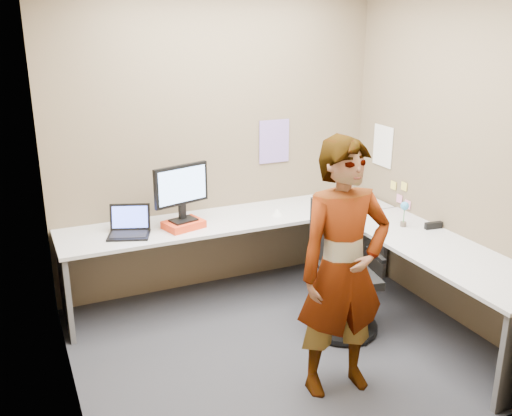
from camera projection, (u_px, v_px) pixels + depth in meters
name	position (u px, v px, depth m)	size (l,w,h in m)	color
ground	(281.00, 346.00, 4.35)	(3.00, 3.00, 0.00)	#292A2F
wall_back	(218.00, 141.00, 5.05)	(3.00, 3.00, 0.00)	brown
wall_right	(453.00, 155.00, 4.51)	(2.70, 2.70, 0.00)	brown
wall_left	(56.00, 202.00, 3.34)	(2.70, 2.70, 0.00)	brown
desk	(309.00, 248.00, 4.67)	(2.98, 2.58, 0.73)	#B3B3B3
paper_ream	(184.00, 224.00, 4.71)	(0.31, 0.23, 0.06)	red
monitor	(181.00, 188.00, 4.63)	(0.48, 0.20, 0.47)	black
laptop	(129.00, 227.00, 4.56)	(0.39, 0.36, 0.23)	black
trackball_mouse	(195.00, 222.00, 4.77)	(0.12, 0.08, 0.07)	#B7B7BC
origami	(277.00, 212.00, 5.02)	(0.10, 0.10, 0.06)	white
stapler	(433.00, 225.00, 4.69)	(0.15, 0.04, 0.06)	black
flower	(404.00, 210.00, 4.71)	(0.07, 0.07, 0.22)	brown
calendar_purple	(274.00, 141.00, 5.27)	(0.30, 0.01, 0.40)	#846BB7
calendar_white	(383.00, 146.00, 5.31)	(0.01, 0.28, 0.38)	white
sticky_note_a	(404.00, 186.00, 5.10)	(0.01, 0.07, 0.07)	#F2E059
sticky_note_b	(399.00, 199.00, 5.19)	(0.01, 0.07, 0.07)	pink
sticky_note_c	(408.00, 204.00, 5.09)	(0.01, 0.07, 0.07)	pink
sticky_note_d	(393.00, 185.00, 5.24)	(0.01, 0.07, 0.07)	#F2E059
office_chair	(342.00, 279.00, 4.50)	(0.58, 0.55, 1.04)	black
person	(343.00, 269.00, 3.62)	(0.63, 0.41, 1.72)	#999399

